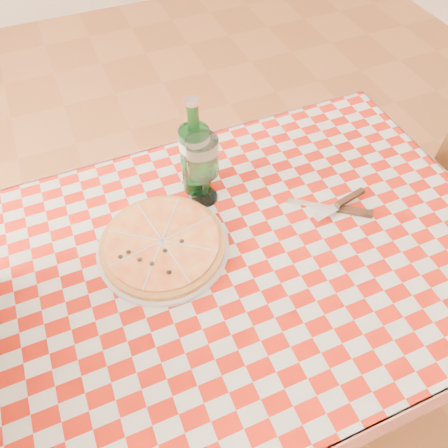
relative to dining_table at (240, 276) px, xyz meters
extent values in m
plane|color=#995931|center=(0.00, 0.00, -0.66)|extent=(6.00, 6.00, 0.00)
cube|color=brown|center=(0.00, 0.00, 0.07)|extent=(1.20, 0.80, 0.04)
cylinder|color=brown|center=(0.54, -0.34, -0.30)|extent=(0.06, 0.06, 0.71)
cylinder|color=brown|center=(-0.54, 0.34, -0.30)|extent=(0.06, 0.06, 0.71)
cylinder|color=brown|center=(0.54, 0.34, -0.30)|extent=(0.06, 0.06, 0.71)
cube|color=#A8180A|center=(0.00, 0.00, 0.09)|extent=(1.30, 0.90, 0.01)
cylinder|color=brown|center=(0.74, -0.18, -0.46)|extent=(0.03, 0.03, 0.39)
cylinder|color=brown|center=(0.80, 0.14, -0.46)|extent=(0.03, 0.03, 0.39)
cylinder|color=brown|center=(-0.60, 0.13, -0.42)|extent=(0.04, 0.04, 0.48)
camera|label=1|loc=(-0.27, -0.53, 0.97)|focal=35.00mm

